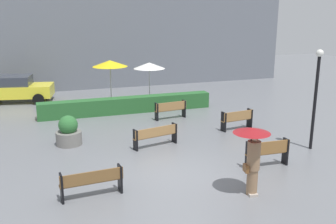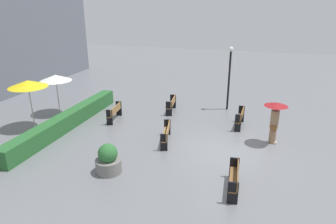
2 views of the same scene
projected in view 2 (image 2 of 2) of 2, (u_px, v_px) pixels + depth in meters
The scene contains 12 objects.
ground_plane at pixel (226, 151), 13.80m from camera, with size 60.00×60.00×0.00m, color slate.
bench_far_right at pixel (172, 104), 18.55m from camera, with size 1.58×0.53×0.88m.
bench_mid_center at pixel (166, 133), 14.53m from camera, with size 1.90×0.71×0.83m.
bench_near_left at pixel (235, 177), 10.86m from camera, with size 1.83×0.48×0.83m.
bench_near_right at pixel (240, 117), 16.35m from camera, with size 1.58×0.38×0.94m.
bench_back_row at pixel (115, 111), 17.26m from camera, with size 1.66×0.51×0.88m.
pedestrian_with_umbrella at pixel (275, 116), 14.14m from camera, with size 1.07×1.07×2.06m.
planter_pot at pixel (108, 160), 11.99m from camera, with size 1.03×1.03×1.21m.
lamp_post at pixel (230, 72), 18.36m from camera, with size 0.28×0.28×3.87m.
patio_umbrella_yellow at pixel (28, 84), 15.53m from camera, with size 1.95×1.95×2.61m.
patio_umbrella_white at pixel (56, 78), 17.67m from camera, with size 1.81×1.81×2.39m.
hedge_strip at pixel (68, 121), 16.23m from camera, with size 9.16×0.70×0.84m, color #28602D.
Camera 2 is at (-12.57, -1.19, 6.42)m, focal length 32.68 mm.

